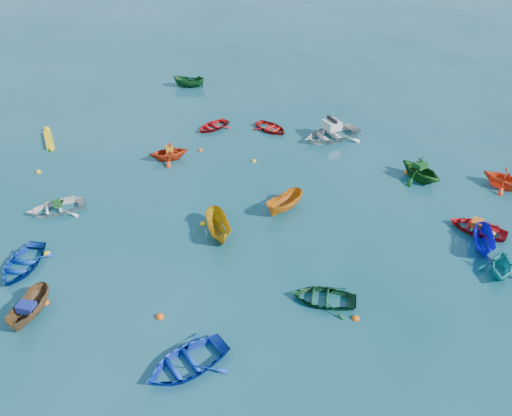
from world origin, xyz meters
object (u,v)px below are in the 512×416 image
Objects in this scene: dinghy_white_near at (57,211)px; kayak_yellow at (49,141)px; motorboat_white at (330,138)px; dinghy_blue_sw at (23,267)px; dinghy_blue_se at (187,367)px.

kayak_yellow is (-8.07, 4.89, 0.00)m from dinghy_white_near.
motorboat_white is at bearing -22.50° from kayak_yellow.
motorboat_white is (5.03, 21.73, 0.00)m from dinghy_blue_sw.
kayak_yellow is 20.54m from motorboat_white.
dinghy_white_near is (-2.92, 3.98, 0.00)m from dinghy_blue_sw.
motorboat_white is (7.95, 17.75, 0.00)m from dinghy_white_near.
motorboat_white reaches higher than kayak_yellow.
kayak_yellow is at bearing 176.18° from dinghy_blue_se.
motorboat_white is at bearing 47.37° from dinghy_blue_sw.
dinghy_white_near is 19.45m from motorboat_white.
dinghy_blue_se reaches higher than kayak_yellow.
dinghy_blue_se is at bearing -49.64° from motorboat_white.
dinghy_white_near is at bearing -92.48° from kayak_yellow.
motorboat_white is (16.02, 12.85, 0.00)m from kayak_yellow.
dinghy_blue_sw is 0.93× the size of kayak_yellow.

